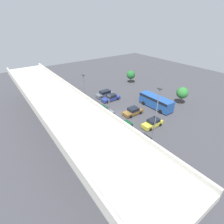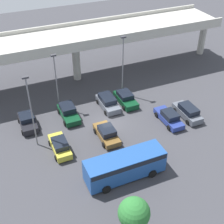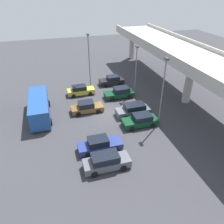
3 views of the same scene
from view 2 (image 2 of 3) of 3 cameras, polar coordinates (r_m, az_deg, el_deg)
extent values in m
plane|color=#38383D|center=(39.88, -0.49, -2.18)|extent=(100.69, 100.69, 0.00)
cube|color=#ADAAA0|center=(47.04, -6.86, 13.31)|extent=(46.99, 7.82, 0.90)
cube|color=#ADAAA0|center=(43.44, -5.36, 12.51)|extent=(46.99, 0.30, 0.55)
cube|color=#ADAAA0|center=(50.16, -8.29, 15.52)|extent=(46.99, 0.30, 0.55)
cylinder|color=#ADAAA0|center=(48.51, -6.56, 9.36)|extent=(1.18, 1.18, 6.33)
cylinder|color=#ADAAA0|center=(59.02, 16.23, 13.09)|extent=(1.18, 1.18, 6.33)
cube|color=black|center=(40.54, -15.13, -1.91)|extent=(1.87, 4.31, 0.80)
cube|color=black|center=(40.38, -15.36, -0.87)|extent=(1.72, 2.04, 0.61)
cylinder|color=black|center=(39.71, -13.36, -2.96)|extent=(0.22, 0.62, 0.62)
cylinder|color=black|center=(39.58, -16.04, -3.61)|extent=(0.22, 0.62, 0.62)
cylinder|color=black|center=(41.85, -14.16, -0.85)|extent=(0.22, 0.62, 0.62)
cylinder|color=black|center=(41.72, -16.70, -1.47)|extent=(0.22, 0.62, 0.62)
cube|color=gold|center=(36.22, -9.50, -6.27)|extent=(1.70, 4.38, 0.77)
cube|color=black|center=(35.57, -9.50, -5.69)|extent=(1.56, 2.25, 0.62)
cylinder|color=black|center=(37.28, -11.33, -5.59)|extent=(0.22, 0.60, 0.60)
cylinder|color=black|center=(37.52, -8.75, -4.93)|extent=(0.22, 0.60, 0.60)
cylinder|color=black|center=(35.28, -10.23, -8.28)|extent=(0.22, 0.60, 0.60)
cylinder|color=black|center=(35.54, -7.51, -7.56)|extent=(0.22, 0.60, 0.60)
cube|color=#0C381E|center=(41.02, -7.91, -0.39)|extent=(1.91, 4.64, 0.72)
cube|color=black|center=(40.92, -8.16, 0.76)|extent=(1.76, 2.32, 0.75)
cylinder|color=black|center=(40.22, -5.96, -1.40)|extent=(0.22, 0.71, 0.71)
cylinder|color=black|center=(39.83, -8.62, -2.07)|extent=(0.22, 0.71, 0.71)
cylinder|color=black|center=(42.47, -7.20, 0.75)|extent=(0.22, 0.71, 0.71)
cylinder|color=black|center=(42.10, -9.73, 0.13)|extent=(0.22, 0.71, 0.71)
cube|color=brown|center=(37.43, -1.00, -4.13)|extent=(1.87, 4.52, 0.67)
cube|color=black|center=(36.90, -0.93, -3.42)|extent=(1.72, 2.11, 0.71)
cylinder|color=black|center=(38.30, -3.13, -3.48)|extent=(0.22, 0.64, 0.64)
cylinder|color=black|center=(38.84, -0.49, -2.77)|extent=(0.22, 0.64, 0.64)
cylinder|color=black|center=(36.30, -1.53, -6.04)|extent=(0.22, 0.64, 0.64)
cylinder|color=black|center=(36.87, 1.23, -5.25)|extent=(0.22, 0.64, 0.64)
cube|color=#515660|center=(42.58, -0.74, 1.51)|extent=(1.91, 4.65, 0.79)
cube|color=black|center=(42.37, -0.88, 2.50)|extent=(1.76, 2.76, 0.67)
cylinder|color=black|center=(41.97, 1.26, 0.50)|extent=(0.22, 0.61, 0.61)
cylinder|color=black|center=(41.33, -1.20, -0.12)|extent=(0.22, 0.61, 0.61)
cylinder|color=black|center=(44.15, -0.30, 2.47)|extent=(0.22, 0.61, 0.61)
cylinder|color=black|center=(43.54, -2.66, 1.91)|extent=(0.22, 0.61, 0.61)
cube|color=#0C381E|center=(43.48, 2.53, 2.24)|extent=(1.89, 4.55, 0.76)
cube|color=black|center=(43.32, 2.39, 3.20)|extent=(1.74, 2.28, 0.62)
cylinder|color=black|center=(42.96, 4.50, 1.30)|extent=(0.22, 0.60, 0.60)
cylinder|color=black|center=(42.22, 2.17, 0.71)|extent=(0.22, 0.60, 0.60)
cylinder|color=black|center=(45.04, 2.86, 3.16)|extent=(0.22, 0.60, 0.60)
cylinder|color=black|center=(44.34, 0.61, 2.62)|extent=(0.22, 0.60, 0.60)
cube|color=navy|center=(40.61, 10.31, -1.15)|extent=(1.74, 4.85, 0.67)
cube|color=black|center=(40.07, 10.57, -0.51)|extent=(1.60, 2.18, 0.71)
cylinder|color=black|center=(41.30, 8.14, -0.52)|extent=(0.22, 0.66, 0.66)
cylinder|color=black|center=(42.13, 10.23, 0.06)|extent=(0.22, 0.66, 0.66)
cylinder|color=black|center=(39.33, 10.34, -2.88)|extent=(0.22, 0.66, 0.66)
cylinder|color=black|center=(40.21, 12.49, -2.22)|extent=(0.22, 0.66, 0.66)
cube|color=#515660|center=(41.99, 13.58, -0.16)|extent=(1.76, 4.67, 0.80)
cube|color=black|center=(41.47, 13.85, 0.56)|extent=(1.61, 2.68, 0.71)
cylinder|color=black|center=(42.60, 11.44, 0.32)|extent=(0.22, 0.64, 0.64)
cylinder|color=black|center=(43.53, 13.42, 0.87)|extent=(0.22, 0.64, 0.64)
cylinder|color=black|center=(40.77, 13.65, -1.84)|extent=(0.22, 0.64, 0.64)
cylinder|color=black|center=(41.74, 15.66, -1.22)|extent=(0.22, 0.64, 0.64)
cube|color=#1E478C|center=(32.27, 2.38, -9.78)|extent=(8.36, 2.46, 2.47)
cube|color=black|center=(31.64, 2.42, -8.66)|extent=(8.19, 2.51, 0.54)
cylinder|color=black|center=(34.67, 5.34, -8.38)|extent=(0.89, 0.29, 0.89)
cylinder|color=black|center=(33.18, 7.40, -11.10)|extent=(0.89, 0.29, 0.89)
cylinder|color=black|center=(33.10, -2.74, -10.90)|extent=(0.89, 0.29, 0.89)
cylinder|color=black|center=(31.53, -1.03, -13.94)|extent=(0.89, 0.29, 0.89)
cylinder|color=slate|center=(41.51, -10.10, 5.25)|extent=(0.16, 0.16, 7.65)
cube|color=#333338|center=(39.71, -10.69, 10.13)|extent=(0.70, 0.35, 0.20)
cylinder|color=slate|center=(43.61, 1.98, 8.13)|extent=(0.16, 0.16, 8.66)
cube|color=#333338|center=(41.75, 2.10, 13.53)|extent=(0.70, 0.35, 0.20)
cylinder|color=slate|center=(35.17, -14.43, -0.33)|extent=(0.16, 0.16, 8.89)
cube|color=#333338|center=(32.79, -15.59, 6.11)|extent=(0.70, 0.35, 0.20)
sphere|color=#286B2D|center=(26.84, 4.05, -17.93)|extent=(2.71, 2.71, 2.71)
camera|label=1|loc=(51.55, -41.73, 21.51)|focal=28.00mm
camera|label=3|loc=(44.61, 37.17, 18.18)|focal=35.00mm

